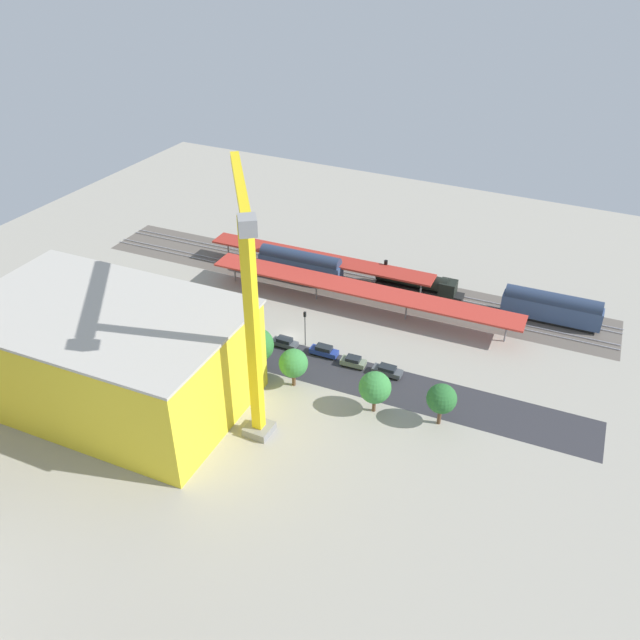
# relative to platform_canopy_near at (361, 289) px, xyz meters

# --- Properties ---
(ground_plane) EXTENTS (165.46, 165.46, 0.00)m
(ground_plane) POSITION_rel_platform_canopy_near_xyz_m (7.20, 14.06, -4.18)
(ground_plane) COLOR #9E998C
(ground_plane) RESTS_ON ground
(rail_bed) EXTENTS (103.86, 17.42, 0.01)m
(rail_bed) POSITION_rel_platform_canopy_near_xyz_m (7.20, -8.08, -4.18)
(rail_bed) COLOR #5B544C
(rail_bed) RESTS_ON ground
(street_asphalt) EXTENTS (103.69, 13.02, 0.01)m
(street_asphalt) POSITION_rel_platform_canopy_near_xyz_m (7.20, 19.83, -4.18)
(street_asphalt) COLOR #2D2D33
(street_asphalt) RESTS_ON ground
(track_rails) EXTENTS (103.34, 10.99, 0.12)m
(track_rails) POSITION_rel_platform_canopy_near_xyz_m (7.20, -8.08, -4.00)
(track_rails) COLOR #9E9EA8
(track_rails) RESTS_ON ground
(platform_canopy_near) EXTENTS (58.81, 7.69, 4.38)m
(platform_canopy_near) POSITION_rel_platform_canopy_near_xyz_m (0.00, 0.00, 0.00)
(platform_canopy_near) COLOR #B73328
(platform_canopy_near) RESTS_ON ground
(platform_canopy_far) EXTENTS (46.55, 6.50, 4.48)m
(platform_canopy_far) POSITION_rel_platform_canopy_near_xyz_m (12.11, -7.65, 0.08)
(platform_canopy_far) COLOR #A82D23
(platform_canopy_far) RESTS_ON ground
(locomotive) EXTENTS (17.14, 3.59, 5.29)m
(locomotive) POSITION_rel_platform_canopy_near_xyz_m (-7.80, -10.78, -2.30)
(locomotive) COLOR black
(locomotive) RESTS_ON ground
(passenger_coach) EXTENTS (17.21, 3.60, 5.80)m
(passenger_coach) POSITION_rel_platform_canopy_near_xyz_m (-32.14, -10.78, -1.14)
(passenger_coach) COLOR black
(passenger_coach) RESTS_ON ground
(freight_coach_far) EXTENTS (17.36, 3.61, 6.11)m
(freight_coach_far) POSITION_rel_platform_canopy_near_xyz_m (15.13, -5.38, -0.97)
(freight_coach_far) COLOR black
(freight_coach_far) RESTS_ON ground
(parked_car_0) EXTENTS (4.76, 1.91, 1.62)m
(parked_car_0) POSITION_rel_platform_canopy_near_xyz_m (-11.75, 16.59, -3.46)
(parked_car_0) COLOR black
(parked_car_0) RESTS_ON ground
(parked_car_1) EXTENTS (4.20, 2.14, 1.69)m
(parked_car_1) POSITION_rel_platform_canopy_near_xyz_m (-5.96, 16.76, -3.43)
(parked_car_1) COLOR black
(parked_car_1) RESTS_ON ground
(parked_car_2) EXTENTS (4.82, 1.90, 1.80)m
(parked_car_2) POSITION_rel_platform_canopy_near_xyz_m (-0.43, 16.16, -3.39)
(parked_car_2) COLOR black
(parked_car_2) RESTS_ON ground
(parked_car_3) EXTENTS (4.53, 1.84, 1.66)m
(parked_car_3) POSITION_rel_platform_canopy_near_xyz_m (6.64, 16.77, -3.45)
(parked_car_3) COLOR black
(parked_car_3) RESTS_ON ground
(parked_car_4) EXTENTS (4.68, 1.80, 1.57)m
(parked_car_4) POSITION_rel_platform_canopy_near_xyz_m (12.80, 16.39, -3.48)
(parked_car_4) COLOR black
(parked_car_4) RESTS_ON ground
(parked_car_5) EXTENTS (4.35, 1.82, 1.55)m
(parked_car_5) POSITION_rel_platform_canopy_near_xyz_m (18.54, 16.48, -3.49)
(parked_car_5) COLOR black
(parked_car_5) RESTS_ON ground
(parked_car_6) EXTENTS (4.26, 2.16, 1.75)m
(parked_car_6) POSITION_rel_platform_canopy_near_xyz_m (24.62, 16.62, -3.40)
(parked_car_6) COLOR black
(parked_car_6) RESTS_ON ground
(construction_building) EXTENTS (40.25, 25.29, 14.74)m
(construction_building) POSITION_rel_platform_canopy_near_xyz_m (23.34, 39.48, 3.19)
(construction_building) COLOR yellow
(construction_building) RESTS_ON ground
(construction_roof_slab) EXTENTS (40.88, 25.91, 0.40)m
(construction_roof_slab) POSITION_rel_platform_canopy_near_xyz_m (23.34, 39.48, 10.75)
(construction_roof_slab) COLOR #B7B2A8
(construction_roof_slab) RESTS_ON construction_building
(tower_crane) EXTENTS (15.76, 21.08, 34.73)m
(tower_crane) POSITION_rel_platform_canopy_near_xyz_m (0.69, 35.60, 16.18)
(tower_crane) COLOR gray
(tower_crane) RESTS_ON ground
(box_truck_0) EXTENTS (9.50, 2.80, 3.14)m
(box_truck_0) POSITION_rel_platform_canopy_near_xyz_m (29.26, 21.11, -2.60)
(box_truck_0) COLOR black
(box_truck_0) RESTS_ON ground
(box_truck_1) EXTENTS (8.53, 3.01, 3.23)m
(box_truck_1) POSITION_rel_platform_canopy_near_xyz_m (30.84, 23.51, -2.60)
(box_truck_1) COLOR black
(box_truck_1) RESTS_ON ground
(box_truck_2) EXTENTS (9.33, 3.10, 3.54)m
(box_truck_2) POSITION_rel_platform_canopy_near_xyz_m (37.07, 21.80, -2.45)
(box_truck_2) COLOR black
(box_truck_2) RESTS_ON ground
(street_tree_0) EXTENTS (4.50, 4.50, 6.42)m
(street_tree_0) POSITION_rel_platform_canopy_near_xyz_m (0.32, 25.36, -0.04)
(street_tree_0) COLOR brown
(street_tree_0) RESTS_ON ground
(street_tree_1) EXTENTS (5.63, 5.63, 7.45)m
(street_tree_1) POSITION_rel_platform_canopy_near_xyz_m (7.51, 24.26, 0.43)
(street_tree_1) COLOR brown
(street_tree_1) RESTS_ON ground
(street_tree_2) EXTENTS (5.22, 5.22, 8.09)m
(street_tree_2) POSITION_rel_platform_canopy_near_xyz_m (13.10, 25.59, 1.26)
(street_tree_2) COLOR brown
(street_tree_2) RESTS_ON ground
(street_tree_3) EXTENTS (4.31, 4.31, 6.67)m
(street_tree_3) POSITION_rel_platform_canopy_near_xyz_m (-22.53, 24.07, 0.30)
(street_tree_3) COLOR brown
(street_tree_3) RESTS_ON ground
(street_tree_4) EXTENTS (5.07, 5.07, 7.79)m
(street_tree_4) POSITION_rel_platform_canopy_near_xyz_m (11.23, 24.17, 1.06)
(street_tree_4) COLOR brown
(street_tree_4) RESTS_ON ground
(street_tree_5) EXTENTS (4.74, 4.74, 6.71)m
(street_tree_5) POSITION_rel_platform_canopy_near_xyz_m (-13.11, 25.60, 0.13)
(street_tree_5) COLOR brown
(street_tree_5) RESTS_ON ground
(traffic_light) EXTENTS (0.50, 0.36, 6.66)m
(traffic_light) POSITION_rel_platform_canopy_near_xyz_m (3.63, 15.02, 0.22)
(traffic_light) COLOR #333333
(traffic_light) RESTS_ON ground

